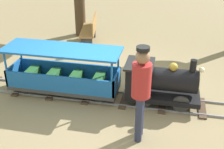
{
  "coord_description": "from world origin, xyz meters",
  "views": [
    {
      "loc": [
        5.03,
        1.24,
        3.17
      ],
      "look_at": [
        0.0,
        0.16,
        0.55
      ],
      "focal_mm": 47.2,
      "sensor_mm": 36.0,
      "label": 1
    }
  ],
  "objects_px": {
    "conductor_person": "(141,87)",
    "park_bench": "(90,30)",
    "passenger_car": "(64,75)",
    "locomotive": "(159,82)"
  },
  "relations": [
    {
      "from": "conductor_person",
      "to": "park_bench",
      "type": "height_order",
      "value": "conductor_person"
    },
    {
      "from": "locomotive",
      "to": "passenger_car",
      "type": "height_order",
      "value": "passenger_car"
    },
    {
      "from": "conductor_person",
      "to": "park_bench",
      "type": "distance_m",
      "value": 4.51
    },
    {
      "from": "passenger_car",
      "to": "park_bench",
      "type": "relative_size",
      "value": 1.74
    },
    {
      "from": "locomotive",
      "to": "park_bench",
      "type": "relative_size",
      "value": 1.07
    },
    {
      "from": "park_bench",
      "to": "passenger_car",
      "type": "bearing_deg",
      "value": 5.28
    },
    {
      "from": "locomotive",
      "to": "conductor_person",
      "type": "distance_m",
      "value": 1.23
    },
    {
      "from": "locomotive",
      "to": "conductor_person",
      "type": "bearing_deg",
      "value": -11.68
    },
    {
      "from": "locomotive",
      "to": "passenger_car",
      "type": "bearing_deg",
      "value": -90.0
    },
    {
      "from": "conductor_person",
      "to": "park_bench",
      "type": "bearing_deg",
      "value": -153.86
    }
  ]
}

